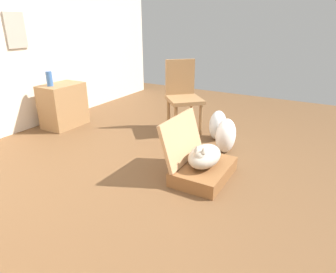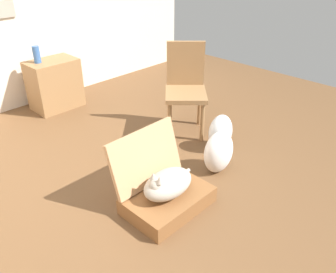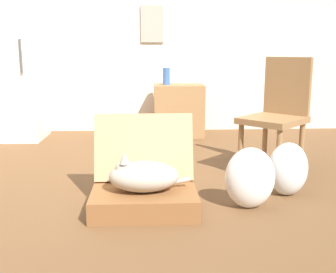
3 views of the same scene
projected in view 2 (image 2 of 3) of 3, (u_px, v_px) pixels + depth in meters
The scene contains 9 objects.
ground_plane at pixel (103, 194), 2.94m from camera, with size 7.68×7.68×0.00m, color brown.
suitcase_base at pixel (168, 200), 2.76m from camera, with size 0.67×0.46×0.14m, color brown.
suitcase_lid at pixel (146, 158), 2.77m from camera, with size 0.67×0.46×0.04m, color tan.
cat at pixel (167, 184), 2.67m from camera, with size 0.52×0.28×0.24m.
plastic_bag_white at pixel (219, 152), 3.14m from camera, with size 0.33×0.22×0.40m, color white.
plastic_bag_clear at pixel (220, 133), 3.48m from camera, with size 0.28×0.21×0.38m, color silver.
side_table at pixel (55, 84), 4.33m from camera, with size 0.58×0.39×0.61m, color olive.
vase_tall at pixel (37, 54), 4.06m from camera, with size 0.08×0.08×0.20m, color #38609E.
chair at pixel (186, 86), 3.72m from camera, with size 0.64×0.64×0.95m.
Camera 2 is at (-1.29, -2.02, 1.87)m, focal length 37.25 mm.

